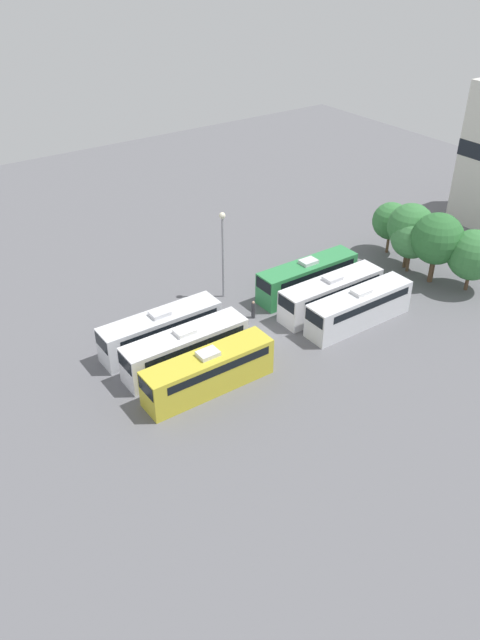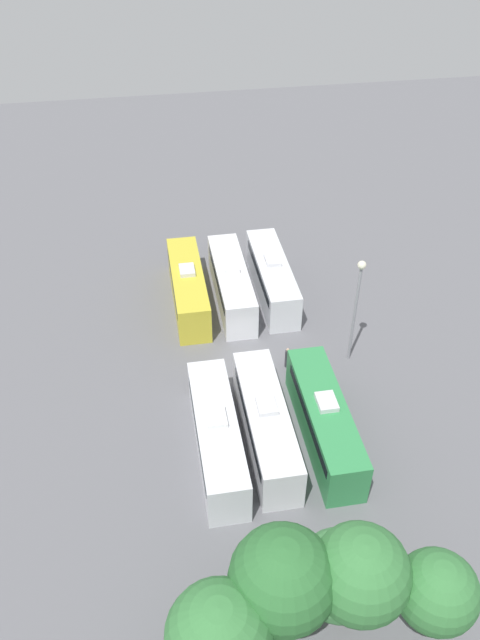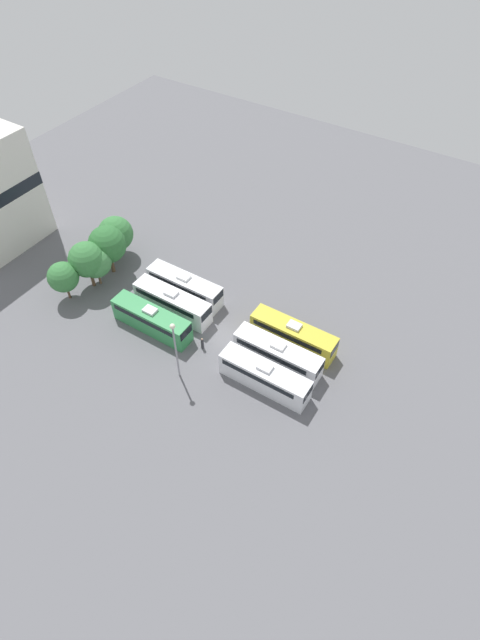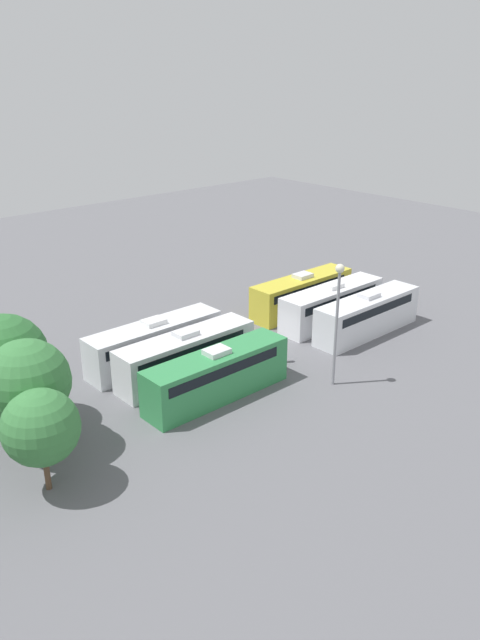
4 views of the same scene
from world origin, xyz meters
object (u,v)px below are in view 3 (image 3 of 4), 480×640
bus_5 (185,286)px  tree_3 (107,245)px  bus_3 (152,319)px  light_pole (175,343)px  tree_1 (87,259)px  tree_4 (116,234)px  bus_0 (264,376)px  bus_2 (293,335)px  tree_0 (63,277)px  bus_1 (277,354)px  bus_4 (172,302)px  tree_2 (95,262)px  worker_person (202,343)px

bus_5 → tree_3: tree_3 is taller
bus_3 → light_pole: bearing=-119.2°
bus_3 → tree_1: bearing=81.0°
tree_1 → tree_4: 6.92m
bus_0 → tree_3: bearing=78.8°
bus_0 → bus_2: same height
light_pole → tree_0: (2.37, 19.91, -2.11)m
bus_1 → bus_5: size_ratio=1.00×
bus_5 → light_pole: size_ratio=1.23×
bus_2 → tree_1: bearing=100.7°
bus_4 → tree_2: size_ratio=1.78×
bus_1 → light_pole: 12.11m
tree_4 → bus_1: bearing=-100.1°
tree_2 → bus_5: bearing=-69.0°
bus_4 → tree_0: tree_0 is taller
tree_1 → tree_4: (6.75, 1.32, -0.77)m
bus_3 → worker_person: bearing=-83.8°
bus_5 → tree_2: tree_2 is taller
bus_4 → bus_5: size_ratio=1.00×
bus_1 → tree_4: (5.12, 28.83, 2.06)m
bus_3 → light_pole: (-3.98, -7.13, 4.07)m
tree_0 → tree_4: tree_4 is taller
bus_5 → tree_0: size_ratio=1.87×
tree_4 → bus_3: bearing=-123.3°
bus_4 → tree_3: (1.73, 11.84, 2.96)m
bus_2 → tree_0: size_ratio=1.87×
light_pole → tree_3: size_ratio=1.20×
bus_4 → tree_1: size_ratio=1.54×
worker_person → tree_2: 18.68m
tree_0 → tree_3: bearing=-10.1°
bus_1 → worker_person: size_ratio=6.13×
worker_person → tree_4: 21.82m
worker_person → tree_0: 20.16m
tree_3 → bus_5: bearing=-82.7°
bus_3 → tree_2: tree_2 is taller
bus_4 → tree_0: (-5.35, 13.11, 1.96)m
tree_1 → tree_2: size_ratio=1.16×
bus_2 → tree_3: size_ratio=1.47×
bus_3 → tree_0: (-1.61, 12.78, 1.96)m
worker_person → tree_0: tree_0 is taller
light_pole → tree_1: light_pole is taller
bus_0 → bus_3: bearing=90.1°
worker_person → bus_3: bearing=96.2°
tree_0 → tree_4: bearing=1.8°
bus_1 → worker_person: (-2.74, 8.70, -0.92)m
tree_2 → tree_3: 2.96m
bus_0 → bus_5: (6.92, 16.18, 0.00)m
tree_0 → tree_1: (3.47, -0.99, 0.87)m
bus_0 → worker_person: bearing=85.2°
tree_4 → tree_3: bearing=-153.3°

